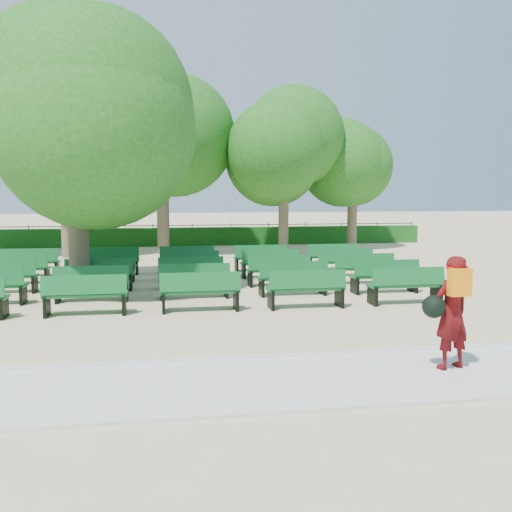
{
  "coord_description": "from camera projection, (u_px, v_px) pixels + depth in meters",
  "views": [
    {
      "loc": [
        -0.6,
        -14.99,
        2.69
      ],
      "look_at": [
        1.74,
        -1.0,
        1.1
      ],
      "focal_mm": 40.0,
      "sensor_mm": 36.0,
      "label": 1
    }
  ],
  "objects": [
    {
      "name": "curb",
      "position": [
        202.0,
        361.0,
        8.96
      ],
      "size": [
        30.0,
        0.12,
        0.1
      ],
      "primitive_type": "cube",
      "color": "silver",
      "rests_on": "ground"
    },
    {
      "name": "tree_among",
      "position": [
        74.0,
        112.0,
        14.63
      ],
      "size": [
        5.11,
        5.11,
        7.06
      ],
      "color": "brown",
      "rests_on": "ground"
    },
    {
      "name": "tree_line",
      "position": [
        175.0,
        254.0,
        24.89
      ],
      "size": [
        21.8,
        6.8,
        7.04
      ],
      "primitive_type": null,
      "color": "#24671B",
      "rests_on": "ground"
    },
    {
      "name": "fence",
      "position": [
        173.0,
        245.0,
        29.21
      ],
      "size": [
        26.0,
        0.1,
        1.02
      ],
      "primitive_type": null,
      "color": "black",
      "rests_on": "ground"
    },
    {
      "name": "ground",
      "position": [
        185.0,
        294.0,
        15.09
      ],
      "size": [
        120.0,
        120.0,
        0.0
      ],
      "primitive_type": "plane",
      "color": "#CFB589"
    },
    {
      "name": "hedge",
      "position": [
        173.0,
        237.0,
        28.76
      ],
      "size": [
        26.0,
        0.7,
        0.9
      ],
      "primitive_type": "cube",
      "color": "#185517",
      "rests_on": "ground"
    },
    {
      "name": "paving",
      "position": [
        208.0,
        387.0,
        7.84
      ],
      "size": [
        30.0,
        2.2,
        0.06
      ],
      "primitive_type": "cube",
      "color": "silver",
      "rests_on": "ground"
    },
    {
      "name": "person",
      "position": [
        451.0,
        311.0,
        8.45
      ],
      "size": [
        0.84,
        0.58,
        1.7
      ],
      "rotation": [
        0.0,
        0.0,
        3.45
      ],
      "color": "#4C0A0C",
      "rests_on": "ground"
    },
    {
      "name": "bench_array",
      "position": [
        192.0,
        285.0,
        16.06
      ],
      "size": [
        1.81,
        0.57,
        1.14
      ],
      "rotation": [
        0.0,
        0.0,
        -0.0
      ],
      "color": "#105C25",
      "rests_on": "ground"
    }
  ]
}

